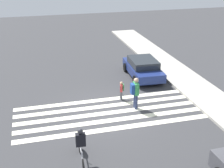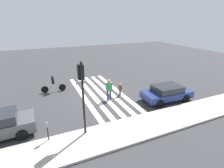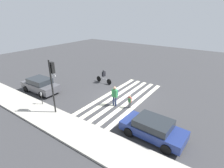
{
  "view_description": "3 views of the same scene",
  "coord_description": "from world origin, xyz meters",
  "px_view_note": "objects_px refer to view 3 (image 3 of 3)",
  "views": [
    {
      "loc": [
        14.57,
        -3.66,
        8.05
      ],
      "look_at": [
        -0.5,
        0.37,
        1.47
      ],
      "focal_mm": 50.0,
      "sensor_mm": 36.0,
      "label": 1
    },
    {
      "loc": [
        5.17,
        14.09,
        6.51
      ],
      "look_at": [
        -0.92,
        0.56,
        0.95
      ],
      "focal_mm": 28.0,
      "sensor_mm": 36.0,
      "label": 2
    },
    {
      "loc": [
        -7.8,
        12.91,
        7.61
      ],
      "look_at": [
        0.82,
        0.62,
        1.5
      ],
      "focal_mm": 28.0,
      "sensor_mm": 36.0,
      "label": 3
    }
  ],
  "objects_px": {
    "traffic_light": "(52,77)",
    "car_parked_silver_sedan": "(40,85)",
    "cyclist_near_curb": "(104,76)",
    "car_parked_far_curb": "(153,128)",
    "parking_meter": "(41,96)",
    "pedestrian_child_with_backpack": "(130,101)",
    "pedestrian_adult_yellow_jacket": "(115,95)"
  },
  "relations": [
    {
      "from": "pedestrian_child_with_backpack",
      "to": "cyclist_near_curb",
      "type": "height_order",
      "value": "cyclist_near_curb"
    },
    {
      "from": "cyclist_near_curb",
      "to": "car_parked_silver_sedan",
      "type": "relative_size",
      "value": 0.54
    },
    {
      "from": "parking_meter",
      "to": "pedestrian_adult_yellow_jacket",
      "type": "relative_size",
      "value": 0.7
    },
    {
      "from": "traffic_light",
      "to": "pedestrian_adult_yellow_jacket",
      "type": "height_order",
      "value": "traffic_light"
    },
    {
      "from": "pedestrian_adult_yellow_jacket",
      "to": "cyclist_near_curb",
      "type": "bearing_deg",
      "value": -39.65
    },
    {
      "from": "traffic_light",
      "to": "cyclist_near_curb",
      "type": "height_order",
      "value": "traffic_light"
    },
    {
      "from": "traffic_light",
      "to": "car_parked_silver_sedan",
      "type": "bearing_deg",
      "value": -20.33
    },
    {
      "from": "car_parked_far_curb",
      "to": "car_parked_silver_sedan",
      "type": "distance_m",
      "value": 12.32
    },
    {
      "from": "pedestrian_child_with_backpack",
      "to": "cyclist_near_curb",
      "type": "relative_size",
      "value": 0.52
    },
    {
      "from": "pedestrian_child_with_backpack",
      "to": "cyclist_near_curb",
      "type": "bearing_deg",
      "value": 164.62
    },
    {
      "from": "parking_meter",
      "to": "traffic_light",
      "type": "bearing_deg",
      "value": 177.78
    },
    {
      "from": "car_parked_silver_sedan",
      "to": "pedestrian_child_with_backpack",
      "type": "bearing_deg",
      "value": -166.79
    },
    {
      "from": "car_parked_far_curb",
      "to": "car_parked_silver_sedan",
      "type": "bearing_deg",
      "value": 2.45
    },
    {
      "from": "pedestrian_adult_yellow_jacket",
      "to": "car_parked_silver_sedan",
      "type": "xyz_separation_m",
      "value": [
        7.9,
        2.01,
        -0.3
      ]
    },
    {
      "from": "traffic_light",
      "to": "cyclist_near_curb",
      "type": "relative_size",
      "value": 1.99
    },
    {
      "from": "traffic_light",
      "to": "car_parked_silver_sedan",
      "type": "relative_size",
      "value": 1.08
    },
    {
      "from": "pedestrian_child_with_backpack",
      "to": "car_parked_silver_sedan",
      "type": "relative_size",
      "value": 0.28
    },
    {
      "from": "cyclist_near_curb",
      "to": "car_parked_far_curb",
      "type": "bearing_deg",
      "value": 149.1
    },
    {
      "from": "traffic_light",
      "to": "car_parked_far_curb",
      "type": "relative_size",
      "value": 1.05
    },
    {
      "from": "traffic_light",
      "to": "parking_meter",
      "type": "bearing_deg",
      "value": -2.22
    },
    {
      "from": "traffic_light",
      "to": "car_parked_far_curb",
      "type": "height_order",
      "value": "traffic_light"
    },
    {
      "from": "traffic_light",
      "to": "parking_meter",
      "type": "distance_m",
      "value": 3.0
    },
    {
      "from": "car_parked_silver_sedan",
      "to": "car_parked_far_curb",
      "type": "bearing_deg",
      "value": 178.17
    },
    {
      "from": "parking_meter",
      "to": "car_parked_silver_sedan",
      "type": "height_order",
      "value": "car_parked_silver_sedan"
    },
    {
      "from": "cyclist_near_curb",
      "to": "traffic_light",
      "type": "bearing_deg",
      "value": 100.25
    },
    {
      "from": "parking_meter",
      "to": "car_parked_far_curb",
      "type": "bearing_deg",
      "value": -170.68
    },
    {
      "from": "parking_meter",
      "to": "car_parked_far_curb",
      "type": "height_order",
      "value": "car_parked_far_curb"
    },
    {
      "from": "pedestrian_child_with_backpack",
      "to": "car_parked_silver_sedan",
      "type": "xyz_separation_m",
      "value": [
        9.17,
        2.4,
        0.08
      ]
    },
    {
      "from": "car_parked_silver_sedan",
      "to": "cyclist_near_curb",
      "type": "bearing_deg",
      "value": -125.16
    },
    {
      "from": "car_parked_far_curb",
      "to": "car_parked_silver_sedan",
      "type": "relative_size",
      "value": 1.02
    },
    {
      "from": "traffic_light",
      "to": "parking_meter",
      "type": "height_order",
      "value": "traffic_light"
    },
    {
      "from": "pedestrian_child_with_backpack",
      "to": "car_parked_silver_sedan",
      "type": "height_order",
      "value": "car_parked_silver_sedan"
    }
  ]
}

